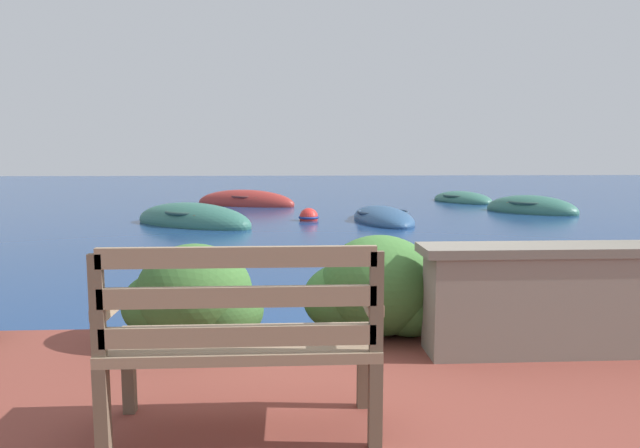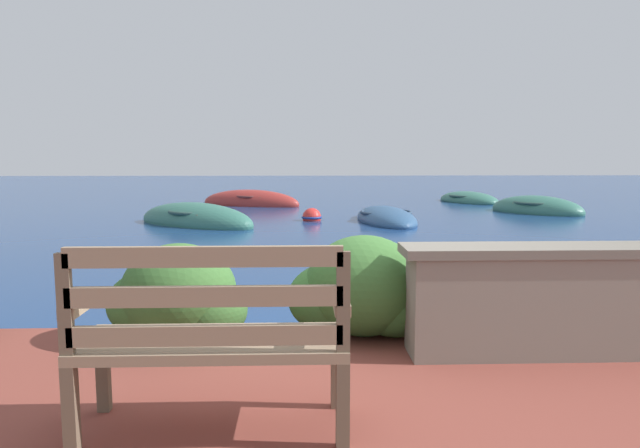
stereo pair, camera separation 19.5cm
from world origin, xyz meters
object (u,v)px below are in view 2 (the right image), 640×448
Objects in this scene: rowboat_nearest at (196,222)px; rowboat_mid at (386,219)px; park_bench at (212,335)px; rowboat_far at (537,210)px; rowboat_outer at (251,203)px; rowboat_distant at (469,200)px; mooring_buoy at (312,217)px.

rowboat_nearest is 4.38m from rowboat_mid.
park_bench is 10.93m from rowboat_mid.
rowboat_outer is at bearing 32.55° from rowboat_far.
park_bench reaches higher than rowboat_nearest.
rowboat_mid is at bearing 73.49° from rowboat_far.
rowboat_mid is 6.55m from rowboat_distant.
rowboat_nearest is 2.71m from mooring_buoy.
rowboat_nearest is at bearing -75.90° from rowboat_distant.
rowboat_distant is (7.94, 5.99, -0.02)m from rowboat_nearest.
rowboat_nearest reaches higher than rowboat_outer.
rowboat_outer reaches higher than mooring_buoy.
park_bench is at bearing 111.64° from rowboat_far.
rowboat_distant is (-0.79, 3.59, -0.01)m from rowboat_far.
rowboat_distant is at bearing 44.54° from mooring_buoy.
rowboat_outer is at bearing 97.68° from park_bench.
rowboat_outer is at bearing -104.38° from rowboat_distant.
park_bench is at bearing -93.64° from mooring_buoy.
rowboat_outer is 7.22m from rowboat_distant.
rowboat_distant is at bearing 72.75° from rowboat_nearest.
mooring_buoy is (2.61, 0.75, 0.01)m from rowboat_nearest.
rowboat_outer reaches higher than rowboat_mid.
rowboat_outer is at bearing 116.46° from rowboat_nearest.
rowboat_far is (4.38, 1.89, 0.02)m from rowboat_mid.
rowboat_distant reaches higher than mooring_buoy.
park_bench reaches higher than rowboat_distant.
rowboat_nearest is 6.77× the size of mooring_buoy.
rowboat_nearest is 1.05× the size of rowboat_mid.
rowboat_mid is (4.35, 0.51, -0.02)m from rowboat_nearest.
rowboat_nearest is 1.19× the size of rowboat_far.
rowboat_outer is (-7.93, 2.52, -0.00)m from rowboat_far.
park_bench is 14.27m from rowboat_far.
rowboat_outer is (-3.55, 4.41, 0.02)m from rowboat_mid.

